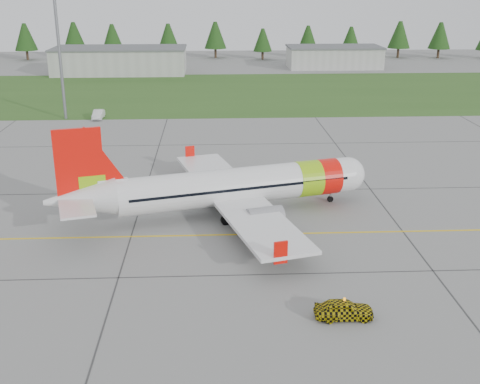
{
  "coord_description": "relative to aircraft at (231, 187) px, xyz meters",
  "views": [
    {
      "loc": [
        -7.49,
        -42.44,
        21.97
      ],
      "look_at": [
        -4.98,
        10.5,
        3.25
      ],
      "focal_mm": 45.0,
      "sensor_mm": 36.0,
      "label": 1
    }
  ],
  "objects": [
    {
      "name": "grass_strip",
      "position": [
        5.73,
        68.71,
        -2.79
      ],
      "size": [
        320.0,
        50.0,
        0.03
      ],
      "primitive_type": "cube",
      "color": "#30561E",
      "rests_on": "ground"
    },
    {
      "name": "service_van",
      "position": [
        -20.8,
        44.47,
        -0.58
      ],
      "size": [
        1.56,
        1.48,
        4.46
      ],
      "primitive_type": "imported",
      "rotation": [
        0.0,
        0.0,
        -0.0
      ],
      "color": "silver",
      "rests_on": "ground"
    },
    {
      "name": "follow_me_car",
      "position": [
        7.06,
        -20.0,
        -0.79
      ],
      "size": [
        1.39,
        1.64,
        4.04
      ],
      "primitive_type": "imported",
      "rotation": [
        0.0,
        0.0,
        1.56
      ],
      "color": "#D0BA0B",
      "rests_on": "ground"
    },
    {
      "name": "hangar_east",
      "position": [
        30.73,
        104.71,
        -0.21
      ],
      "size": [
        24.0,
        12.0,
        5.2
      ],
      "primitive_type": "cube",
      "color": "#A8A8A3",
      "rests_on": "ground"
    },
    {
      "name": "aircraft",
      "position": [
        0.0,
        0.0,
        0.0
      ],
      "size": [
        31.5,
        29.69,
        9.74
      ],
      "rotation": [
        0.0,
        0.0,
        0.27
      ],
      "color": "silver",
      "rests_on": "ground"
    },
    {
      "name": "taxi_guideline",
      "position": [
        5.73,
        -5.29,
        -2.8
      ],
      "size": [
        120.0,
        0.25,
        0.02
      ],
      "primitive_type": "cube",
      "color": "gold",
      "rests_on": "ground"
    },
    {
      "name": "treeline",
      "position": [
        5.73,
        124.71,
        2.19
      ],
      "size": [
        160.0,
        8.0,
        10.0
      ],
      "primitive_type": null,
      "color": "#1C3F14",
      "rests_on": "ground"
    },
    {
      "name": "ground",
      "position": [
        5.73,
        -13.29,
        -2.81
      ],
      "size": [
        320.0,
        320.0,
        0.0
      ],
      "primitive_type": "plane",
      "color": "gray",
      "rests_on": "ground"
    },
    {
      "name": "floodlight_mast",
      "position": [
        -26.27,
        44.71,
        7.19
      ],
      "size": [
        0.5,
        0.5,
        20.0
      ],
      "primitive_type": "cylinder",
      "color": "slate",
      "rests_on": "ground"
    },
    {
      "name": "hangar_west",
      "position": [
        -24.27,
        96.71,
        0.19
      ],
      "size": [
        32.0,
        14.0,
        6.0
      ],
      "primitive_type": "cube",
      "color": "#A8A8A3",
      "rests_on": "ground"
    }
  ]
}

